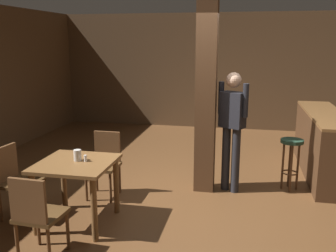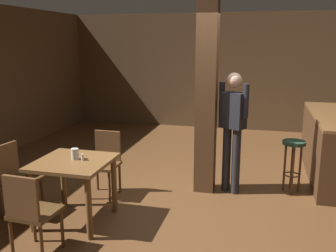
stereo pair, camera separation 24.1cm
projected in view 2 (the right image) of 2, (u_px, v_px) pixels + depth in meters
ground_plane at (195, 200)px, 5.15m from camera, size 10.80×10.80×0.00m
wall_back at (229, 72)px, 9.09m from camera, size 8.00×0.10×2.80m
pillar at (207, 95)px, 5.22m from camera, size 0.28×0.28×2.80m
dining_table at (74, 172)px, 4.42m from camera, size 0.85×0.85×0.77m
chair_south at (30, 210)px, 3.69m from camera, size 0.44×0.44×0.89m
chair_north at (105, 160)px, 5.25m from camera, size 0.43×0.43×0.89m
chair_west at (15, 175)px, 4.64m from camera, size 0.46×0.46×0.89m
napkin_cup at (75, 154)px, 4.42m from camera, size 0.09×0.09×0.13m
salt_shaker at (82, 157)px, 4.38m from camera, size 0.03×0.03×0.08m
standing_person at (233, 124)px, 5.22m from camera, size 0.45×0.34×1.72m
bar_counter at (322, 145)px, 5.95m from camera, size 0.56×2.39×1.02m
bar_stool_near at (293, 155)px, 5.32m from camera, size 0.32×0.32×0.76m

